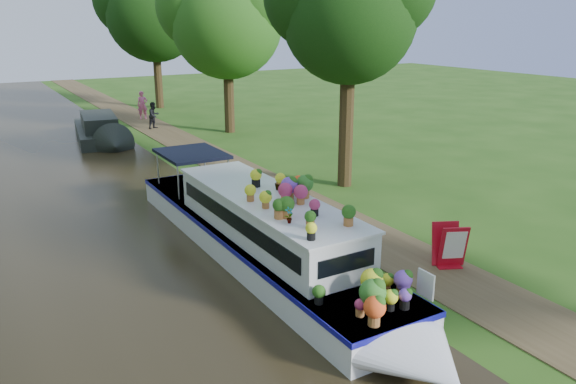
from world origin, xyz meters
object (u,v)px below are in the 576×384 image
(pedestrian_dark, at_px, (154,115))
(sandwich_board, at_px, (450,247))
(plant_boat, at_px, (267,233))
(pedestrian_pink, at_px, (142,105))
(second_boat, at_px, (99,130))

(pedestrian_dark, bearing_deg, sandwich_board, -115.70)
(plant_boat, distance_m, pedestrian_dark, 20.29)
(pedestrian_dark, bearing_deg, plant_boat, -126.75)
(pedestrian_pink, bearing_deg, plant_boat, -88.23)
(pedestrian_dark, bearing_deg, second_boat, -179.50)
(sandwich_board, bearing_deg, plant_boat, 172.43)
(plant_boat, distance_m, second_boat, 18.15)
(sandwich_board, xyz_separation_m, pedestrian_pink, (-0.21, 26.14, 0.37))
(sandwich_board, bearing_deg, pedestrian_dark, 116.47)
(sandwich_board, relative_size, pedestrian_dark, 0.74)
(sandwich_board, bearing_deg, second_boat, 126.24)
(sandwich_board, distance_m, pedestrian_pink, 26.15)
(sandwich_board, distance_m, pedestrian_dark, 22.54)
(second_boat, bearing_deg, plant_boat, -81.51)
(plant_boat, bearing_deg, pedestrian_dark, 80.50)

